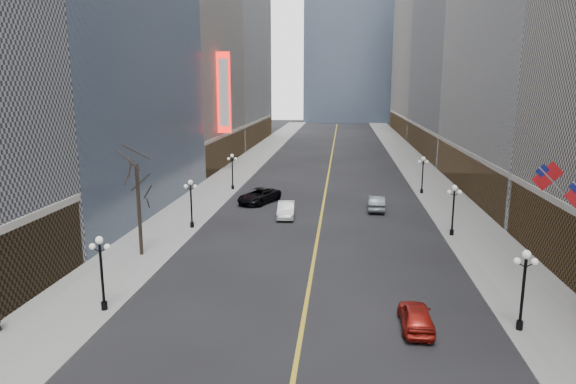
% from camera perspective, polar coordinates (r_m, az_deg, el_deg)
% --- Properties ---
extents(sidewalk_east, '(6.00, 230.00, 0.15)m').
position_cam_1_polar(sidewalk_east, '(69.29, 15.94, 0.45)').
color(sidewalk_east, gray).
rests_on(sidewalk_east, ground).
extents(sidewalk_west, '(6.00, 230.00, 0.15)m').
position_cam_1_polar(sidewalk_west, '(70.09, -7.23, 0.95)').
color(sidewalk_west, gray).
rests_on(sidewalk_west, ground).
extents(lane_line, '(0.25, 200.00, 0.02)m').
position_cam_1_polar(lane_line, '(78.12, 4.53, 2.08)').
color(lane_line, gold).
rests_on(lane_line, ground).
extents(bldg_east_c, '(26.60, 40.60, 48.80)m').
position_cam_1_polar(bldg_east_c, '(107.24, 22.11, 16.88)').
color(bldg_east_c, gray).
rests_on(bldg_east_c, ground).
extents(bldg_east_d, '(26.60, 46.60, 62.80)m').
position_cam_1_polar(bldg_east_d, '(149.69, 17.69, 18.20)').
color(bldg_east_d, '#B0A491').
rests_on(bldg_east_d, ground).
extents(bldg_west_c, '(26.60, 30.60, 50.80)m').
position_cam_1_polar(bldg_west_c, '(90.62, -15.44, 19.03)').
color(bldg_west_c, '#B0A491').
rests_on(bldg_west_c, ground).
extents(streetlamp_east_1, '(1.26, 0.44, 4.52)m').
position_cam_1_polar(streetlamp_east_1, '(30.48, 24.74, -9.04)').
color(streetlamp_east_1, black).
rests_on(streetlamp_east_1, sidewalk_east).
extents(streetlamp_east_2, '(1.26, 0.44, 4.52)m').
position_cam_1_polar(streetlamp_east_2, '(47.16, 17.92, -1.36)').
color(streetlamp_east_2, black).
rests_on(streetlamp_east_2, sidewalk_east).
extents(streetlamp_east_3, '(1.26, 0.44, 4.52)m').
position_cam_1_polar(streetlamp_east_3, '(64.55, 14.74, 2.26)').
color(streetlamp_east_3, black).
rests_on(streetlamp_east_3, sidewalk_east).
extents(streetlamp_west_1, '(1.26, 0.44, 4.52)m').
position_cam_1_polar(streetlamp_west_1, '(32.00, -20.05, -7.68)').
color(streetlamp_west_1, black).
rests_on(streetlamp_west_1, sidewalk_west).
extents(streetlamp_west_2, '(1.26, 0.44, 4.52)m').
position_cam_1_polar(streetlamp_west_2, '(48.15, -10.73, -0.72)').
color(streetlamp_west_2, black).
rests_on(streetlamp_west_2, sidewalk_west).
extents(streetlamp_west_3, '(1.26, 0.44, 4.52)m').
position_cam_1_polar(streetlamp_west_3, '(65.28, -6.21, 2.69)').
color(streetlamp_west_3, black).
rests_on(streetlamp_west_3, sidewalk_west).
extents(flag_5, '(2.87, 0.12, 2.87)m').
position_cam_1_polar(flag_5, '(36.96, 27.10, 1.32)').
color(flag_5, '#B2B2B7').
rests_on(flag_5, ground).
extents(theatre_marquee, '(2.00, 0.55, 12.00)m').
position_cam_1_polar(theatre_marquee, '(79.03, -7.12, 10.87)').
color(theatre_marquee, red).
rests_on(theatre_marquee, ground).
extents(tree_west_far, '(3.60, 3.60, 7.92)m').
position_cam_1_polar(tree_west_far, '(40.69, -16.42, 1.50)').
color(tree_west_far, '#2D231C').
rests_on(tree_west_far, sidewalk_west).
extents(car_nb_mid, '(1.94, 4.84, 1.56)m').
position_cam_1_polar(car_nb_mid, '(52.02, -0.21, -1.98)').
color(car_nb_mid, silver).
rests_on(car_nb_mid, ground).
extents(car_nb_far, '(4.96, 6.62, 1.67)m').
position_cam_1_polar(car_nb_far, '(58.36, -3.24, -0.42)').
color(car_nb_far, black).
rests_on(car_nb_far, ground).
extents(car_sb_mid, '(1.74, 4.27, 1.45)m').
position_cam_1_polar(car_sb_mid, '(29.86, 14.04, -13.23)').
color(car_sb_mid, maroon).
rests_on(car_sb_mid, ground).
extents(car_sb_far, '(1.97, 5.00, 1.62)m').
position_cam_1_polar(car_sb_far, '(55.71, 9.81, -1.19)').
color(car_sb_far, '#505658').
rests_on(car_sb_far, ground).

